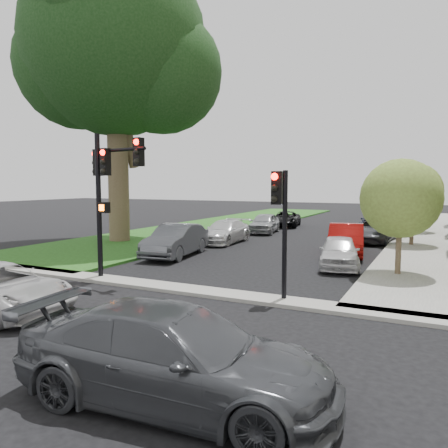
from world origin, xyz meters
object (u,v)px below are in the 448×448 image
at_px(car_parked_1, 346,240).
at_px(car_parked_8, 286,219).
at_px(car_parked_2, 373,230).
at_px(car_parked_6, 225,232).
at_px(eucalyptus, 114,45).
at_px(small_tree_a, 400,199).
at_px(traffic_signal_main, 108,180).
at_px(small_tree_c, 419,196).
at_px(car_parked_3, 375,222).
at_px(small_tree_b, 413,191).
at_px(traffic_signal_secondary, 281,211).
at_px(car_cross_far, 174,356).
at_px(car_parked_0, 339,252).
at_px(car_parked_5, 176,240).
at_px(car_parked_7, 264,223).

height_order(car_parked_1, car_parked_8, car_parked_1).
distance_m(car_parked_2, car_parked_6, 9.11).
bearing_deg(eucalyptus, car_parked_6, 23.11).
height_order(small_tree_a, traffic_signal_main, traffic_signal_main).
bearing_deg(small_tree_c, car_parked_3, -161.37).
distance_m(small_tree_b, traffic_signal_secondary, 14.70).
distance_m(car_cross_far, car_parked_2, 22.05).
bearing_deg(car_parked_8, traffic_signal_secondary, -82.35).
bearing_deg(car_parked_0, traffic_signal_secondary, -106.67).
xyz_separation_m(car_parked_5, car_parked_8, (0.18, 16.49, -0.16)).
relative_size(car_parked_1, car_parked_3, 1.02).
relative_size(car_cross_far, car_parked_1, 1.15).
height_order(small_tree_c, car_parked_7, small_tree_c).
height_order(car_parked_3, car_parked_7, car_parked_3).
bearing_deg(car_parked_7, car_parked_8, 82.33).
relative_size(small_tree_a, car_parked_3, 0.98).
height_order(eucalyptus, small_tree_a, eucalyptus).
bearing_deg(car_cross_far, small_tree_a, -16.58).
bearing_deg(car_parked_6, car_parked_2, 27.63).
relative_size(traffic_signal_main, car_parked_7, 1.27).
height_order(small_tree_c, car_parked_8, small_tree_c).
distance_m(eucalyptus, car_parked_5, 12.75).
height_order(car_parked_2, car_parked_6, car_parked_2).
bearing_deg(car_cross_far, car_parked_0, -5.26).
height_order(small_tree_a, car_parked_6, small_tree_a).
bearing_deg(small_tree_b, car_parked_5, -139.03).
xyz_separation_m(small_tree_c, car_parked_0, (-2.40, -15.52, -2.03)).
bearing_deg(small_tree_c, traffic_signal_secondary, -97.67).
distance_m(traffic_signal_secondary, car_parked_5, 9.35).
bearing_deg(car_parked_8, traffic_signal_main, -99.03).
distance_m(traffic_signal_main, traffic_signal_secondary, 6.72).
bearing_deg(car_parked_1, eucalyptus, 175.99).
bearing_deg(car_parked_1, small_tree_a, -66.55).
distance_m(traffic_signal_main, car_parked_8, 22.22).
xyz_separation_m(small_tree_b, car_parked_2, (-2.23, 1.03, -2.42)).
xyz_separation_m(traffic_signal_secondary, car_parked_6, (-7.25, 10.97, -2.09)).
distance_m(small_tree_a, small_tree_c, 16.35).
relative_size(traffic_signal_secondary, car_parked_0, 0.99).
height_order(traffic_signal_main, car_parked_2, traffic_signal_main).
relative_size(traffic_signal_main, car_parked_1, 1.14).
bearing_deg(small_tree_b, traffic_signal_secondary, -101.49).
xyz_separation_m(traffic_signal_secondary, car_parked_3, (0.16, 20.79, -1.99)).
height_order(small_tree_b, car_parked_5, small_tree_b).
bearing_deg(small_tree_b, traffic_signal_main, -123.71).
bearing_deg(car_parked_6, traffic_signal_main, -88.47).
relative_size(eucalyptus, small_tree_b, 3.62).
bearing_deg(car_parked_3, small_tree_c, 22.74).
bearing_deg(small_tree_a, small_tree_b, 90.00).
bearing_deg(car_parked_6, car_parked_8, 87.47).
relative_size(car_parked_6, car_parked_8, 1.03).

